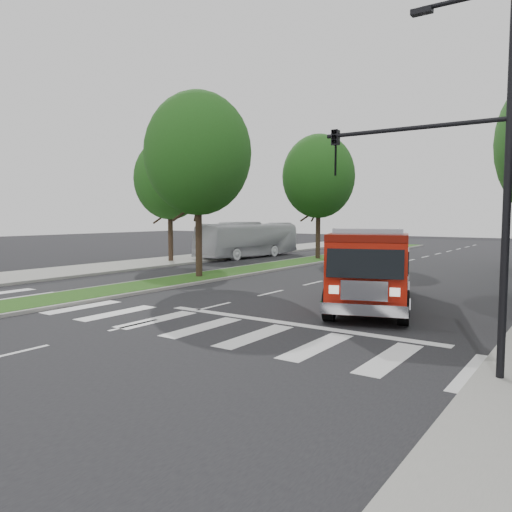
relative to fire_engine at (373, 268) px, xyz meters
The scene contains 9 objects.
ground 6.31m from the fire_engine, 142.43° to the right, with size 140.00×140.00×0.00m, color black.
sidewalk_left 20.40m from the fire_engine, 162.09° to the left, with size 5.00×80.00×0.15m, color gray.
median 17.98m from the fire_engine, 127.31° to the left, with size 3.00×50.00×0.15m.
tree_median_near 12.32m from the fire_engine, 168.26° to the left, with size 5.80×5.80×10.16m.
tree_median_far 20.19m from the fire_engine, 123.75° to the left, with size 5.60×5.60×9.72m.
tree_left_mid 21.12m from the fire_engine, 156.36° to the left, with size 5.20×5.20×9.16m.
streetlight_right_near 9.23m from the fire_engine, 56.75° to the right, with size 4.08×0.22×8.00m.
fire_engine is the anchor object (origin of this frame).
city_bus 22.79m from the fire_engine, 137.72° to the left, with size 2.49×10.64×2.96m, color silver.
Camera 1 is at (12.07, -14.63, 3.48)m, focal length 35.00 mm.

